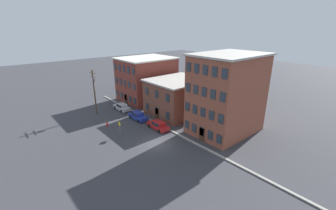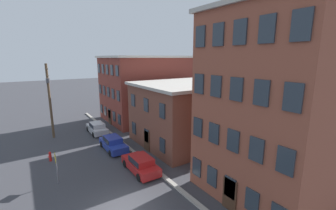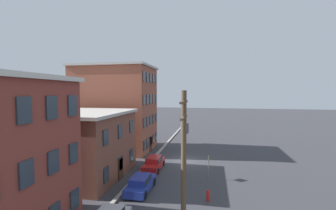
% 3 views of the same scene
% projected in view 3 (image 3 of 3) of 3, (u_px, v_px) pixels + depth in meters
% --- Properties ---
extents(ground_plane, '(200.00, 200.00, 0.00)m').
position_uv_depth(ground_plane, '(186.00, 160.00, 29.82)').
color(ground_plane, '#38383D').
extents(kerb_strip, '(56.00, 0.36, 0.16)m').
position_uv_depth(kerb_strip, '(153.00, 158.00, 30.70)').
color(kerb_strip, '#9E998E').
rests_on(kerb_strip, ground_plane).
extents(apartment_midblock, '(10.06, 11.39, 7.03)m').
position_uv_depth(apartment_midblock, '(73.00, 143.00, 24.29)').
color(apartment_midblock, brown).
rests_on(apartment_midblock, ground_plane).
extents(apartment_far, '(8.80, 11.91, 13.15)m').
position_uv_depth(apartment_far, '(115.00, 108.00, 35.42)').
color(apartment_far, brown).
rests_on(apartment_far, ground_plane).
extents(car_blue, '(4.40, 1.92, 1.43)m').
position_uv_depth(car_blue, '(141.00, 183.00, 20.57)').
color(car_blue, '#233899').
rests_on(car_blue, ground_plane).
extents(car_red, '(4.40, 1.92, 1.43)m').
position_uv_depth(car_red, '(154.00, 163.00, 26.50)').
color(car_red, '#B21E1E').
rests_on(car_red, ground_plane).
extents(caution_sign, '(1.03, 0.08, 2.67)m').
position_uv_depth(caution_sign, '(209.00, 162.00, 23.26)').
color(caution_sign, slate).
rests_on(caution_sign, ground_plane).
extents(utility_pole, '(2.40, 0.44, 9.18)m').
position_uv_depth(utility_pole, '(184.00, 167.00, 11.77)').
color(utility_pole, brown).
rests_on(utility_pole, ground_plane).
extents(fire_hydrant, '(0.24, 0.34, 0.96)m').
position_uv_depth(fire_hydrant, '(208.00, 195.00, 18.74)').
color(fire_hydrant, red).
rests_on(fire_hydrant, ground_plane).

